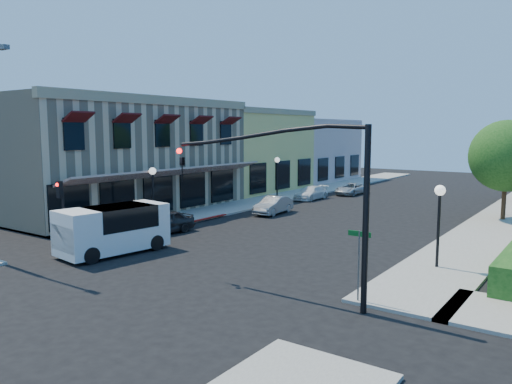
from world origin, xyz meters
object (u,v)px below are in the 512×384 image
Objects in this scene: parked_car_a at (162,222)px; lamppost_left_far at (277,167)px; street_name_sign at (359,254)px; parked_car_c at (311,193)px; parked_car_b at (273,205)px; signal_mast_arm at (306,182)px; street_tree_a at (507,156)px; lamppost_right_far at (505,176)px; parked_car_d at (351,189)px; lamppost_right_near at (439,205)px; white_van at (112,227)px; lamppost_left_near at (153,181)px; secondary_signal at (61,201)px.

lamppost_left_far is at bearing 105.28° from parked_car_a.
parked_car_c is at bearing 122.52° from street_name_sign.
lamppost_left_far is 7.54m from parked_car_b.
signal_mast_arm is at bearing -59.71° from parked_car_c.
lamppost_right_far is (-0.30, 2.00, -1.46)m from street_tree_a.
parked_car_a is at bearing -88.22° from parked_car_c.
parked_car_a reaches higher than parked_car_d.
street_name_sign is 0.70× the size of lamppost_right_near.
white_van is 21.80m from parked_car_c.
street_name_sign reaches higher than parked_car_d.
street_name_sign is at bearing -99.78° from lamppost_right_near.
street_tree_a is at bearing -81.47° from lamppost_right_far.
lamppost_left_near is (-17.30, -14.00, -1.46)m from street_tree_a.
white_van is 13.85m from parked_car_b.
lamppost_left_far is 0.68× the size of white_van.
white_van is 1.43× the size of parked_car_b.
secondary_signal is at bearing -85.66° from lamppost_left_near.
parked_car_a is 1.00× the size of parked_car_c.
white_van is (3.65, -6.05, -1.44)m from lamppost_left_near.
street_name_sign is at bearing 23.20° from signal_mast_arm.
white_van is at bearing -84.68° from parked_car_c.
lamppost_left_near and lamppost_right_far have the same top height.
lamppost_right_near is at bearing -34.43° from parked_car_b.
lamppost_right_near is at bearing 21.78° from secondary_signal.
street_tree_a is 2.49m from lamppost_right_far.
secondary_signal is 3.35m from white_van.
secondary_signal is at bearing -92.84° from parked_car_c.
street_name_sign is (-1.30, -19.80, -2.50)m from street_tree_a.
lamppost_left_near is at bearing -119.53° from parked_car_b.
lamppost_left_far is 7.87m from parked_car_d.
parked_car_a is 17.19m from parked_car_c.
secondary_signal is at bearing -170.27° from white_van.
secondary_signal is at bearing -102.62° from parked_car_a.
street_name_sign is 0.65× the size of parked_car_a.
parked_car_d is at bearing 60.69° from lamppost_left_far.
parked_car_c is at bearing 85.38° from secondary_signal.
street_name_sign is 0.70× the size of lamppost_left_far.
lamppost_left_near reaches higher than parked_car_a.
lamppost_left_far is 1.00× the size of lamppost_right_far.
parked_car_b is at bearing -59.24° from lamppost_left_far.
lamppost_right_far reaches higher than white_van.
secondary_signal is 17.77m from lamppost_right_near.
signal_mast_arm is 29.33m from parked_car_d.
street_tree_a is 26.64m from secondary_signal.
street_name_sign is 25.51m from parked_car_c.
lamppost_left_near is 3.44m from parked_car_a.
parked_car_c reaches higher than parked_car_d.
signal_mast_arm reaches higher than street_name_sign.
street_name_sign is 12.36m from white_van.
lamppost_right_far is at bearing 43.26° from lamppost_left_near.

